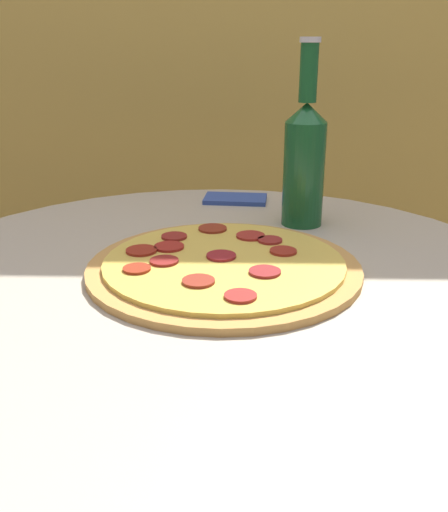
{
  "coord_description": "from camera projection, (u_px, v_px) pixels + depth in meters",
  "views": [
    {
      "loc": [
        0.03,
        -0.68,
        1.02
      ],
      "look_at": [
        0.01,
        0.0,
        0.76
      ],
      "focal_mm": 40.0,
      "sensor_mm": 36.0,
      "label": 1
    }
  ],
  "objects": [
    {
      "name": "beer_bottle",
      "position": [
        304.0,
        158.0,
        0.89
      ],
      "size": [
        0.07,
        0.07,
        0.28
      ],
      "color": "#195628",
      "rests_on": "table"
    },
    {
      "name": "fence_panel",
      "position": [
        225.0,
        75.0,
        1.34
      ],
      "size": [
        1.57,
        0.04,
        1.88
      ],
      "color": "gold",
      "rests_on": "ground_plane"
    },
    {
      "name": "table",
      "position": [
        214.0,
        389.0,
        0.8
      ],
      "size": [
        0.86,
        0.86,
        0.74
      ],
      "color": "#B2A893",
      "rests_on": "ground_plane"
    },
    {
      "name": "napkin",
      "position": [
        235.0,
        199.0,
        1.06
      ],
      "size": [
        0.12,
        0.08,
        0.01
      ],
      "color": "#334C99",
      "rests_on": "table"
    },
    {
      "name": "pizza",
      "position": [
        223.0,
        265.0,
        0.74
      ],
      "size": [
        0.35,
        0.35,
        0.02
      ],
      "color": "#C68E47",
      "rests_on": "table"
    }
  ]
}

